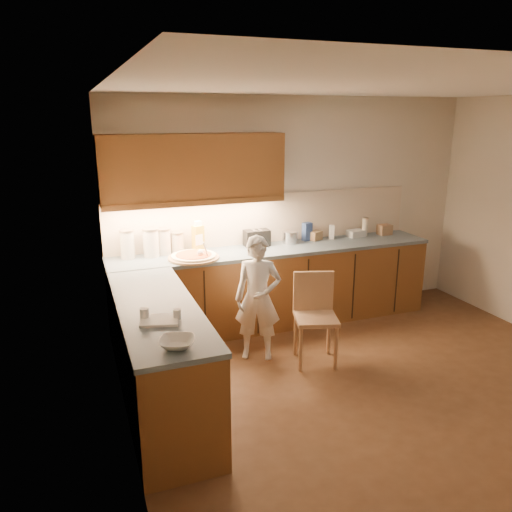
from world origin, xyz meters
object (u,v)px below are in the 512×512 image
(child, at_px, (258,298))
(pizza_on_board, at_px, (194,257))
(oil_jug, at_px, (198,238))
(wooden_chair, at_px, (315,311))
(toaster, at_px, (257,238))

(child, bearing_deg, pizza_on_board, 152.22)
(child, distance_m, oil_jug, 1.06)
(pizza_on_board, distance_m, child, 0.85)
(child, height_order, oil_jug, oil_jug)
(wooden_chair, distance_m, oil_jug, 1.54)
(pizza_on_board, height_order, toaster, pizza_on_board)
(wooden_chair, distance_m, toaster, 1.27)
(wooden_chair, bearing_deg, toaster, 115.66)
(pizza_on_board, xyz_separation_m, toaster, (0.81, 0.27, 0.07))
(oil_jug, bearing_deg, pizza_on_board, -114.23)
(pizza_on_board, bearing_deg, oil_jug, 65.77)
(pizza_on_board, relative_size, child, 0.43)
(toaster, bearing_deg, oil_jug, -178.24)
(oil_jug, distance_m, toaster, 0.70)
(pizza_on_board, height_order, oil_jug, oil_jug)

